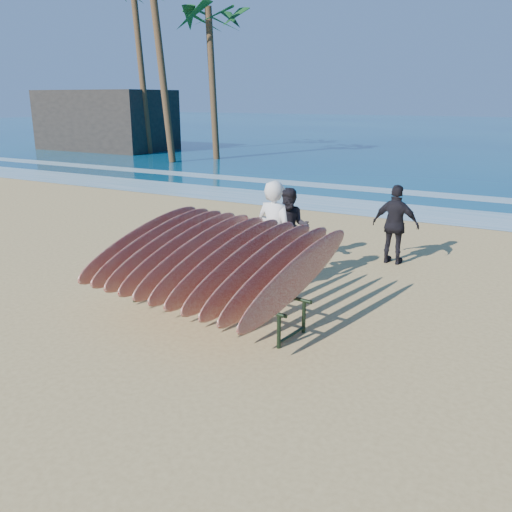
% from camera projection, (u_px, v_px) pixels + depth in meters
% --- Properties ---
extents(ground, '(120.00, 120.00, 0.00)m').
position_uv_depth(ground, '(230.00, 330.00, 8.07)').
color(ground, tan).
rests_on(ground, ground).
extents(foam_near, '(160.00, 160.00, 0.00)m').
position_uv_depth(foam_near, '(404.00, 211.00, 16.44)').
color(foam_near, white).
rests_on(foam_near, ground).
extents(foam_far, '(160.00, 160.00, 0.00)m').
position_uv_depth(foam_far, '(429.00, 194.00, 19.37)').
color(foam_far, white).
rests_on(foam_far, ground).
extents(surfboard_rack, '(3.51, 3.22, 1.60)m').
position_uv_depth(surfboard_rack, '(212.00, 258.00, 8.32)').
color(surfboard_rack, black).
rests_on(surfboard_rack, ground).
extents(person_white, '(0.79, 0.58, 1.97)m').
position_uv_depth(person_white, '(275.00, 236.00, 9.59)').
color(person_white, silver).
rests_on(person_white, ground).
extents(person_dark_a, '(0.93, 0.83, 1.60)m').
position_uv_depth(person_dark_a, '(290.00, 227.00, 11.01)').
color(person_dark_a, black).
rests_on(person_dark_a, ground).
extents(person_dark_b, '(0.98, 0.43, 1.65)m').
position_uv_depth(person_dark_b, '(396.00, 225.00, 11.12)').
color(person_dark_b, black).
rests_on(person_dark_b, ground).
extents(building, '(8.54, 4.74, 3.80)m').
position_uv_depth(building, '(106.00, 120.00, 35.64)').
color(building, '#2D2823').
rests_on(building, ground).
extents(palm_mid, '(5.20, 5.20, 8.08)m').
position_uv_depth(palm_mid, '(211.00, 20.00, 28.23)').
color(palm_mid, brown).
rests_on(palm_mid, ground).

